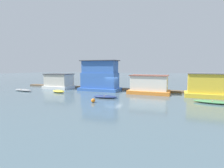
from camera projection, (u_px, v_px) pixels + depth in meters
ground_plane at (114, 92)px, 30.05m from camera, size 200.00×200.00×0.00m
dock_walkway at (119, 89)px, 32.61m from camera, size 42.40×1.48×0.30m
houseboat_white at (59, 81)px, 34.64m from camera, size 5.42×3.78×2.90m
houseboat_blue at (100, 77)px, 31.32m from camera, size 7.36×3.70×5.39m
houseboat_orange at (149, 85)px, 27.67m from camera, size 6.40×3.80×2.97m
houseboat_yellow at (214, 86)px, 24.04m from camera, size 7.39×3.35×3.38m
dinghy_grey at (23, 90)px, 30.75m from camera, size 4.17×1.55×0.37m
dinghy_yellow at (58, 91)px, 29.03m from camera, size 3.04×2.19×0.40m
dinghy_navy at (105, 97)px, 23.73m from camera, size 3.47×1.59×0.38m
dinghy_green at (212, 102)px, 20.17m from camera, size 4.17×1.85×0.35m
mooring_post_near_left at (60, 83)px, 36.20m from camera, size 0.29×0.29×1.79m
mooring_post_centre at (63, 83)px, 35.96m from camera, size 0.25×0.25×1.97m
buoy_orange at (93, 100)px, 20.68m from camera, size 0.49×0.49×0.49m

